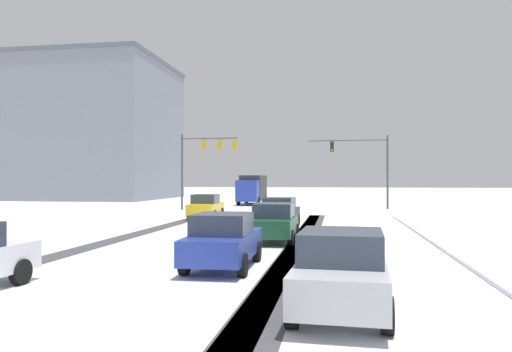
{
  "coord_description": "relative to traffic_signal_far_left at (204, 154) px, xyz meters",
  "views": [
    {
      "loc": [
        4.42,
        -7.92,
        2.63
      ],
      "look_at": [
        0.0,
        18.85,
        2.8
      ],
      "focal_mm": 34.7,
      "sensor_mm": 36.0,
      "label": 1
    }
  ],
  "objects": [
    {
      "name": "ground_plane",
      "position": [
        6.83,
        -32.91,
        -4.75
      ],
      "size": [
        300.0,
        300.0,
        0.0
      ],
      "primitive_type": "plane",
      "color": "silver"
    },
    {
      "name": "car_black_second",
      "position": [
        8.12,
        -13.89,
        -3.94
      ],
      "size": [
        2.0,
        4.18,
        1.62
      ],
      "color": "black",
      "rests_on": "ground"
    },
    {
      "name": "box_truck_delivery",
      "position": [
        2.44,
        10.06,
        -3.12
      ],
      "size": [
        2.37,
        7.43,
        3.02
      ],
      "color": "#233899",
      "rests_on": "ground"
    },
    {
      "name": "traffic_signal_far_left",
      "position": [
        0.0,
        0.0,
        0.0
      ],
      "size": [
        4.97,
        0.43,
        6.5
      ],
      "color": "#47474C",
      "rests_on": "ground"
    },
    {
      "name": "wheel_track_left_lane",
      "position": [
        1.78,
        -19.45,
        -4.75
      ],
      "size": [
        1.01,
        29.62,
        0.01
      ],
      "primitive_type": "cube",
      "color": "#424247",
      "rests_on": "ground"
    },
    {
      "name": "car_dark_green_third",
      "position": [
        8.63,
        -20.22,
        -3.94
      ],
      "size": [
        1.85,
        4.11,
        1.62
      ],
      "color": "#194C2D",
      "rests_on": "ground"
    },
    {
      "name": "car_blue_fourth",
      "position": [
        7.92,
        -26.59,
        -3.94
      ],
      "size": [
        1.87,
        4.12,
        1.62
      ],
      "color": "#233899",
      "rests_on": "ground"
    },
    {
      "name": "wheel_track_right_lane",
      "position": [
        9.63,
        -19.45,
        -4.75
      ],
      "size": [
        0.71,
        29.62,
        0.01
      ],
      "primitive_type": "cube",
      "color": "#424247",
      "rests_on": "ground"
    },
    {
      "name": "car_silver_fifth",
      "position": [
        11.33,
        -30.95,
        -3.94
      ],
      "size": [
        1.98,
        4.18,
        1.62
      ],
      "color": "#B7BABF",
      "rests_on": "ground"
    },
    {
      "name": "traffic_signal_far_right",
      "position": [
        13.64,
        4.06,
        -0.27
      ],
      "size": [
        7.01,
        0.38,
        6.5
      ],
      "color": "#47474C",
      "rests_on": "ground"
    },
    {
      "name": "car_yellow_cab_lead",
      "position": [
        2.59,
        -8.91,
        -3.94
      ],
      "size": [
        1.97,
        4.17,
        1.62
      ],
      "color": "yellow",
      "rests_on": "ground"
    },
    {
      "name": "wheel_track_center",
      "position": [
        9.79,
        -19.45,
        -4.75
      ],
      "size": [
        1.13,
        29.62,
        0.01
      ],
      "primitive_type": "cube",
      "color": "#424247",
      "rests_on": "ground"
    },
    {
      "name": "sidewalk_kerb_right",
      "position": [
        17.01,
        -20.8,
        -4.69
      ],
      "size": [
        4.0,
        29.62,
        0.12
      ],
      "primitive_type": "cube",
      "color": "white",
      "rests_on": "ground"
    },
    {
      "name": "office_building_far_left_block",
      "position": [
        -22.78,
        21.47,
        4.42
      ],
      "size": [
        22.74,
        18.76,
        18.34
      ],
      "color": "gray",
      "rests_on": "ground"
    }
  ]
}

